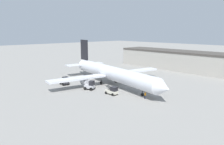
{
  "coord_description": "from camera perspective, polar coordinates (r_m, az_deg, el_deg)",
  "views": [
    {
      "loc": [
        44.29,
        -41.11,
        15.15
      ],
      "look_at": [
        0.0,
        0.0,
        3.57
      ],
      "focal_mm": 35.0,
      "sensor_mm": 36.0,
      "label": 1
    }
  ],
  "objects": [
    {
      "name": "pushback_tug",
      "position": [
        63.46,
        -12.27,
        -2.19
      ],
      "size": [
        3.04,
        2.2,
        2.42
      ],
      "rotation": [
        0.0,
        0.0,
        -0.12
      ],
      "color": "#2D2D33",
      "rests_on": "ground_plane"
    },
    {
      "name": "baggage_tug",
      "position": [
        57.2,
        -5.73,
        -3.44
      ],
      "size": [
        3.08,
        2.68,
        2.41
      ],
      "rotation": [
        0.0,
        0.0,
        0.43
      ],
      "color": "#B2B2B7",
      "rests_on": "ground_plane"
    },
    {
      "name": "ground_plane",
      "position": [
        62.3,
        0.0,
        -3.22
      ],
      "size": [
        400.0,
        400.0,
        0.0
      ],
      "primitive_type": "plane",
      "color": "gray"
    },
    {
      "name": "ground_crew_worker",
      "position": [
        50.07,
        8.67,
        -5.84
      ],
      "size": [
        0.36,
        0.36,
        1.64
      ],
      "rotation": [
        0.0,
        0.0,
        3.63
      ],
      "color": "#1E2338",
      "rests_on": "ground_plane"
    },
    {
      "name": "airplane",
      "position": [
        62.41,
        -0.52,
        -0.04
      ],
      "size": [
        43.54,
        35.86,
        12.13
      ],
      "rotation": [
        0.0,
        0.0,
        -0.16
      ],
      "color": "silver",
      "rests_on": "ground_plane"
    },
    {
      "name": "terminal_building",
      "position": [
        84.24,
        26.08,
        1.94
      ],
      "size": [
        81.14,
        11.56,
        7.43
      ],
      "color": "#ADA89E",
      "rests_on": "ground_plane"
    },
    {
      "name": "belt_loader_truck",
      "position": [
        52.66,
        0.05,
        -4.76
      ],
      "size": [
        3.33,
        1.84,
        2.07
      ],
      "rotation": [
        0.0,
        0.0,
        0.05
      ],
      "color": "beige",
      "rests_on": "ground_plane"
    }
  ]
}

